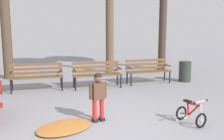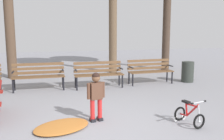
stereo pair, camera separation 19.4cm
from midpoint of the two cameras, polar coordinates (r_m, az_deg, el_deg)
name	(u,v)px [view 1 (the left image)]	position (r m, az deg, el deg)	size (l,w,h in m)	color
ground	(104,128)	(5.02, -3.07, -13.04)	(36.00, 36.00, 0.00)	gray
park_bench_left	(37,74)	(8.24, -17.33, -0.97)	(1.60, 0.47, 0.85)	brown
park_bench_right	(97,72)	(8.29, -4.11, -0.52)	(1.60, 0.46, 0.85)	brown
park_bench_far_right	(148,69)	(9.03, 7.51, 0.21)	(1.61, 0.50, 0.85)	brown
child_standing	(98,93)	(5.22, -4.25, -5.23)	(0.39, 0.20, 1.03)	red
kids_bicycle	(191,114)	(5.39, 16.41, -9.58)	(0.47, 0.61, 0.54)	black
leaf_pile	(64,127)	(5.08, -11.84, -12.53)	(1.13, 0.79, 0.07)	#B26B2D
trash_bin	(185,71)	(9.63, 15.64, -0.32)	(0.44, 0.44, 0.75)	#2D332D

